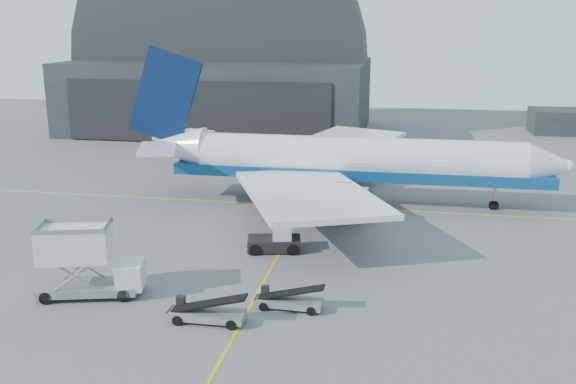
% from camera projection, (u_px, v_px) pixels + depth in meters
% --- Properties ---
extents(ground, '(200.00, 200.00, 0.00)m').
position_uv_depth(ground, '(265.00, 280.00, 47.48)').
color(ground, '#565659').
rests_on(ground, ground).
extents(taxi_lines, '(80.00, 42.12, 0.02)m').
position_uv_depth(taxi_lines, '(294.00, 227.00, 59.51)').
color(taxi_lines, gold).
rests_on(taxi_lines, ground).
extents(hangar, '(50.00, 28.30, 28.00)m').
position_uv_depth(hangar, '(220.00, 75.00, 110.53)').
color(hangar, black).
rests_on(hangar, ground).
extents(distant_bldg_a, '(14.00, 8.00, 4.00)m').
position_uv_depth(distant_bldg_a, '(572.00, 133.00, 109.32)').
color(distant_bldg_a, black).
rests_on(distant_bldg_a, ground).
extents(airliner, '(46.15, 44.75, 16.19)m').
position_uv_depth(airliner, '(340.00, 160.00, 66.72)').
color(airliner, white).
rests_on(airliner, ground).
extents(catering_truck, '(7.66, 4.38, 4.97)m').
position_uv_depth(catering_truck, '(86.00, 262.00, 44.16)').
color(catering_truck, slate).
rests_on(catering_truck, ground).
extents(pushback_tug, '(4.77, 3.34, 2.03)m').
position_uv_depth(pushback_tug, '(276.00, 242.00, 53.43)').
color(pushback_tug, black).
rests_on(pushback_tug, ground).
extents(belt_loader_a, '(5.13, 1.83, 1.96)m').
position_uv_depth(belt_loader_a, '(207.00, 313.00, 40.78)').
color(belt_loader_a, slate).
rests_on(belt_loader_a, ground).
extents(belt_loader_b, '(4.69, 1.75, 1.78)m').
position_uv_depth(belt_loader_b, '(289.00, 301.00, 42.70)').
color(belt_loader_b, slate).
rests_on(belt_loader_b, ground).
extents(traffic_cone, '(0.40, 0.40, 0.58)m').
position_uv_depth(traffic_cone, '(271.00, 249.00, 53.24)').
color(traffic_cone, '#EC4507').
rests_on(traffic_cone, ground).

